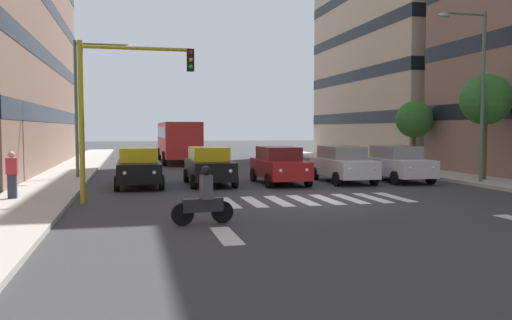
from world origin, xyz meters
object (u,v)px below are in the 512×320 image
(car_1, at_px, (343,164))
(pedestrian_waiting, at_px, (12,174))
(car_2, at_px, (279,165))
(street_lamp_left, at_px, (476,80))
(bus_behind_traffic, at_px, (178,138))
(car_3, at_px, (209,165))
(car_4, at_px, (139,167))
(motorcycle_with_rider, at_px, (204,200))
(traffic_light_gantry, at_px, (114,96))
(street_tree_1, at_px, (414,119))
(street_tree_0, at_px, (486,100))
(car_0, at_px, (397,163))
(street_lamp_right, at_px, (86,93))

(car_1, relative_size, pedestrian_waiting, 2.72)
(car_2, height_order, street_lamp_left, street_lamp_left)
(bus_behind_traffic, bearing_deg, car_3, 90.00)
(car_3, bearing_deg, car_2, 174.22)
(street_lamp_left, bearing_deg, car_4, -10.82)
(car_1, bearing_deg, car_2, -0.23)
(car_1, height_order, bus_behind_traffic, bus_behind_traffic)
(car_3, xyz_separation_m, motorcycle_with_rider, (1.55, 9.75, -0.24))
(car_2, height_order, car_4, same)
(traffic_light_gantry, xyz_separation_m, street_tree_1, (-16.98, -9.79, -0.56))
(pedestrian_waiting, bearing_deg, street_tree_0, -174.06)
(car_2, height_order, bus_behind_traffic, bus_behind_traffic)
(traffic_light_gantry, bearing_deg, bus_behind_traffic, -100.48)
(car_0, height_order, traffic_light_gantry, traffic_light_gantry)
(car_2, distance_m, bus_behind_traffic, 16.97)
(car_1, distance_m, street_tree_1, 8.64)
(car_0, height_order, pedestrian_waiting, pedestrian_waiting)
(car_0, xyz_separation_m, street_lamp_left, (-2.57, 2.34, 3.83))
(motorcycle_with_rider, distance_m, street_lamp_right, 14.45)
(bus_behind_traffic, height_order, street_tree_0, street_tree_0)
(car_0, relative_size, street_tree_1, 1.09)
(traffic_light_gantry, xyz_separation_m, street_lamp_left, (-15.62, -2.19, 1.05))
(car_1, height_order, car_2, same)
(car_3, bearing_deg, street_lamp_right, -33.32)
(car_1, xyz_separation_m, street_lamp_left, (-5.29, 2.57, 3.83))
(car_0, xyz_separation_m, motorcycle_with_rider, (10.64, 9.18, -0.24))
(car_1, height_order, pedestrian_waiting, pedestrian_waiting)
(traffic_light_gantry, distance_m, street_lamp_left, 15.80)
(bus_behind_traffic, bearing_deg, car_4, 79.20)
(bus_behind_traffic, bearing_deg, street_lamp_left, 121.25)
(car_1, xyz_separation_m, car_4, (9.49, -0.26, 0.00))
(street_tree_0, bearing_deg, street_lamp_left, 36.84)
(car_2, distance_m, street_lamp_left, 9.61)
(car_0, bearing_deg, car_2, -2.39)
(car_1, distance_m, car_2, 3.14)
(bus_behind_traffic, distance_m, traffic_light_gantry, 21.84)
(car_0, relative_size, pedestrian_waiting, 2.72)
(street_lamp_left, distance_m, street_lamp_right, 18.42)
(car_3, xyz_separation_m, bus_behind_traffic, (-0.00, -16.30, 0.97))
(car_2, height_order, pedestrian_waiting, pedestrian_waiting)
(street_lamp_right, bearing_deg, car_2, 155.63)
(car_1, distance_m, street_lamp_right, 13.02)
(car_4, height_order, street_tree_0, street_tree_0)
(car_4, relative_size, street_lamp_left, 0.58)
(car_3, distance_m, car_4, 3.13)
(car_1, bearing_deg, car_0, 175.15)
(motorcycle_with_rider, height_order, street_tree_0, street_tree_0)
(street_lamp_left, relative_size, street_tree_1, 1.88)
(car_2, xyz_separation_m, traffic_light_gantry, (7.18, 4.77, 2.78))
(street_lamp_left, bearing_deg, car_2, -17.02)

